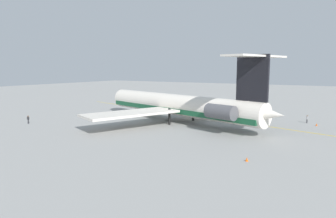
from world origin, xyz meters
TOP-DOWN VIEW (x-y plane):
  - ground at (0.00, 0.00)m, footprint 323.66×323.66m
  - main_jetliner at (-0.61, 6.52)m, footprint 47.94×43.01m
  - ground_crew_near_nose at (10.31, -22.85)m, footprint 0.31×0.38m
  - ground_crew_near_tail at (-24.46, -6.88)m, footprint 0.37×0.30m
  - ground_crew_portside at (27.13, 24.57)m, footprint 0.29×0.42m
  - ground_crew_starboard at (12.63, -21.19)m, footprint 0.42×0.27m
  - safety_cone_nose at (-26.58, -4.33)m, footprint 0.40×0.40m
  - safety_cone_wingtip at (-21.03, 26.94)m, footprint 0.40×0.40m
  - taxiway_centreline at (0.71, -3.45)m, footprint 88.97×23.75m

SIDE VIEW (x-z plane):
  - ground at x=0.00m, z-range 0.00..0.00m
  - taxiway_centreline at x=0.71m, z-range 0.00..0.01m
  - safety_cone_nose at x=-26.58m, z-range 0.00..0.55m
  - safety_cone_wingtip at x=-21.03m, z-range 0.00..0.55m
  - ground_crew_starboard at x=12.63m, z-range 0.22..1.91m
  - ground_crew_near_tail at x=-24.46m, z-range 0.23..1.98m
  - ground_crew_portside at x=27.13m, z-range 0.24..2.04m
  - ground_crew_near_nose at x=10.31m, z-range 0.24..2.05m
  - main_jetliner at x=-0.61m, z-range -3.24..11.02m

